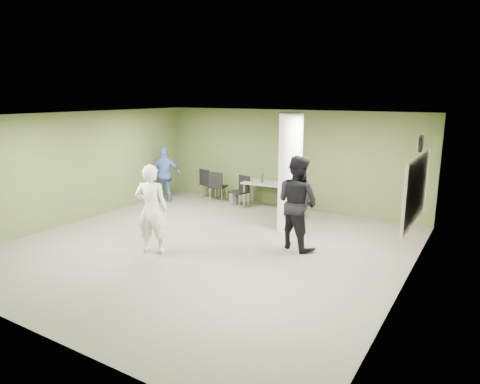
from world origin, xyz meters
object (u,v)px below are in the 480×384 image
Objects in this scene: woman_white at (152,209)px; man_black at (297,202)px; man_blue at (165,175)px; chair_back_left at (208,181)px; folding_table at (271,185)px.

man_black is (2.44, 1.80, 0.07)m from woman_white.
chair_back_left is at bearing -164.35° from man_blue.
man_black reaches higher than woman_white.
woman_white is (-0.50, -4.37, 0.22)m from folding_table.
folding_table is 2.22m from chair_back_left.
chair_back_left is at bearing 175.04° from folding_table.
folding_table is 3.23m from man_black.
folding_table is at bearing -119.73° from woman_white.
woman_white reaches higher than man_blue.
woman_white is at bearing -101.00° from folding_table.
man_black reaches higher than folding_table.
chair_back_left is 0.52× the size of woman_white.
man_blue is (-2.61, 3.43, -0.09)m from woman_white.
man_blue is at bearing 62.44° from chair_back_left.
man_black is at bearing 130.80° from man_blue.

